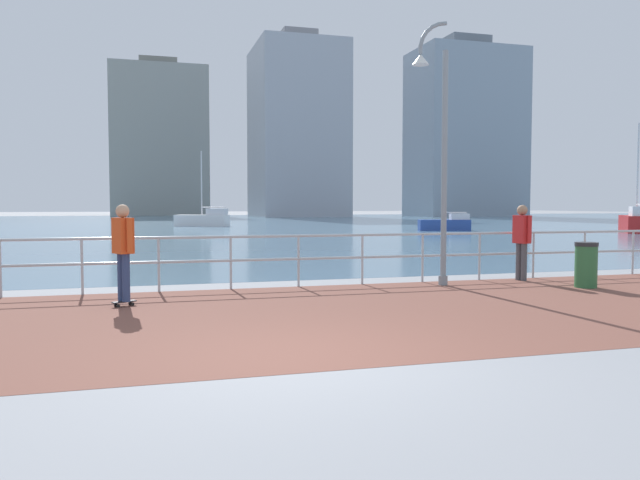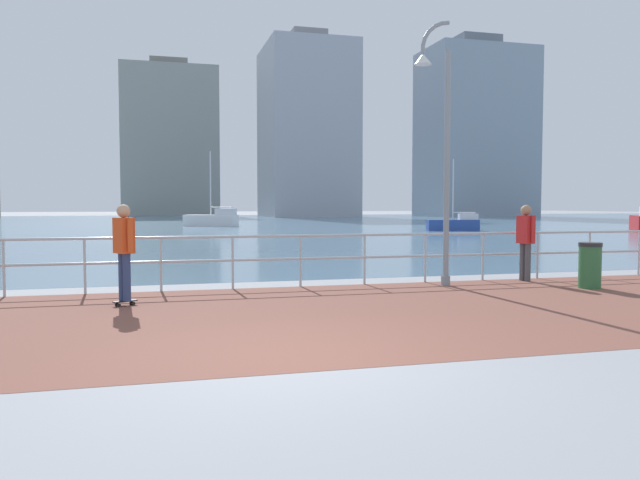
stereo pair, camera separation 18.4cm
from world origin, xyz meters
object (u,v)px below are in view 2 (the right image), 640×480
Objects in this scene: lamppost at (440,140)px; bystander at (526,236)px; skateboarder at (124,245)px; sailboat_red at (455,224)px; sailboat_teal at (213,219)px; trash_bin at (590,265)px.

lamppost reaches higher than bystander.
lamppost is at bearing -173.93° from bystander.
sailboat_red is at bearing 53.38° from skateboarder.
lamppost is 3.01m from bystander.
sailboat_red is at bearing -40.34° from sailboat_teal.
sailboat_teal is (-1.34, 37.55, -2.47)m from lamppost.
sailboat_red is at bearing 68.34° from trash_bin.
skateboarder reaches higher than trash_bin.
bystander is (2.22, 0.24, -2.03)m from lamppost.
lamppost is at bearing 157.33° from trash_bin.
sailboat_red reaches higher than skateboarder.
sailboat_teal is at bearing 82.76° from skateboarder.
trash_bin is 0.20× the size of sailboat_red.
sailboat_teal reaches higher than bystander.
trash_bin is at bearing -111.66° from sailboat_red.
skateboarder is at bearing -170.37° from lamppost.
bystander is at bearing 112.40° from trash_bin.
sailboat_teal reaches higher than sailboat_red.
sailboat_teal is (4.90, 38.60, -0.46)m from skateboarder.
trash_bin is 28.32m from sailboat_red.
skateboarder reaches higher than bystander.
skateboarder is 0.29× the size of sailboat_teal.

